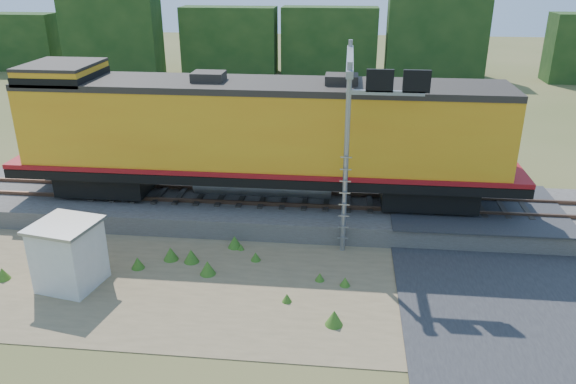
# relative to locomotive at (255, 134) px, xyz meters

# --- Properties ---
(ground) EXTENTS (140.00, 140.00, 0.00)m
(ground) POSITION_rel_locomotive_xyz_m (2.11, -6.00, -3.64)
(ground) COLOR #475123
(ground) RESTS_ON ground
(ballast) EXTENTS (70.00, 5.00, 0.80)m
(ballast) POSITION_rel_locomotive_xyz_m (2.11, 0.00, -3.24)
(ballast) COLOR slate
(ballast) RESTS_ON ground
(rails) EXTENTS (70.00, 1.54, 0.16)m
(rails) POSITION_rel_locomotive_xyz_m (2.11, 0.00, -2.76)
(rails) COLOR brown
(rails) RESTS_ON ballast
(dirt_shoulder) EXTENTS (26.00, 8.00, 0.03)m
(dirt_shoulder) POSITION_rel_locomotive_xyz_m (0.11, -5.50, -3.62)
(dirt_shoulder) COLOR #8C7754
(dirt_shoulder) RESTS_ON ground
(road) EXTENTS (7.00, 66.00, 0.86)m
(road) POSITION_rel_locomotive_xyz_m (9.11, -5.26, -3.55)
(road) COLOR #38383A
(road) RESTS_ON ground
(tree_line_north) EXTENTS (130.00, 3.00, 6.50)m
(tree_line_north) POSITION_rel_locomotive_xyz_m (2.11, 32.00, -0.57)
(tree_line_north) COLOR #163513
(tree_line_north) RESTS_ON ground
(weed_clumps) EXTENTS (15.00, 6.20, 0.56)m
(weed_clumps) POSITION_rel_locomotive_xyz_m (-1.39, -5.90, -3.64)
(weed_clumps) COLOR #3B6B1E
(weed_clumps) RESTS_ON ground
(locomotive) EXTENTS (21.03, 3.21, 5.42)m
(locomotive) POSITION_rel_locomotive_xyz_m (0.00, 0.00, 0.00)
(locomotive) COLOR black
(locomotive) RESTS_ON rails
(shed) EXTENTS (2.28, 2.28, 2.31)m
(shed) POSITION_rel_locomotive_xyz_m (-5.31, -6.23, -2.46)
(shed) COLOR silver
(shed) RESTS_ON ground
(signal_gantry) EXTENTS (2.82, 6.20, 7.11)m
(signal_gantry) POSITION_rel_locomotive_xyz_m (4.11, -0.67, 1.69)
(signal_gantry) COLOR gray
(signal_gantry) RESTS_ON ground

